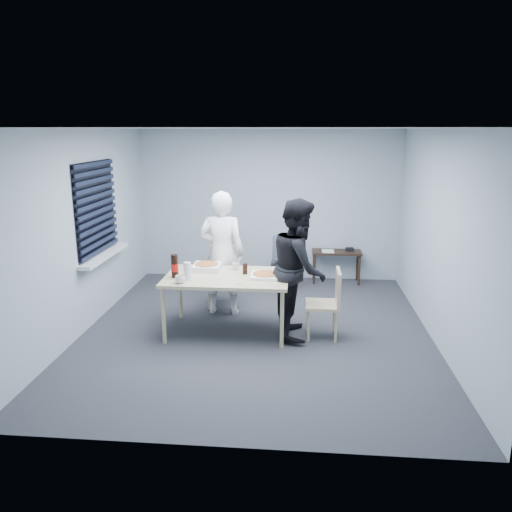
# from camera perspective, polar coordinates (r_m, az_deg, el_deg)

# --- Properties ---
(room) EXTENTS (5.00, 5.00, 5.00)m
(room) POSITION_cam_1_polar(r_m,az_deg,el_deg) (7.16, -17.50, 4.42)
(room) COLOR #292A2E
(room) RESTS_ON ground
(dining_table) EXTENTS (1.57, 1.00, 0.77)m
(dining_table) POSITION_cam_1_polar(r_m,az_deg,el_deg) (6.42, -3.34, -2.77)
(dining_table) COLOR #C9B58F
(dining_table) RESTS_ON ground
(chair_far) EXTENTS (0.42, 0.42, 0.89)m
(chair_far) POSITION_cam_1_polar(r_m,az_deg,el_deg) (7.51, -3.81, -1.77)
(chair_far) COLOR #C9B58F
(chair_far) RESTS_ON ground
(chair_right) EXTENTS (0.42, 0.42, 0.89)m
(chair_right) POSITION_cam_1_polar(r_m,az_deg,el_deg) (6.37, 8.38, -4.88)
(chair_right) COLOR #C9B58F
(chair_right) RESTS_ON ground
(person_white) EXTENTS (0.65, 0.42, 1.77)m
(person_white) POSITION_cam_1_polar(r_m,az_deg,el_deg) (7.06, -3.91, 0.30)
(person_white) COLOR white
(person_white) RESTS_ON ground
(person_black) EXTENTS (0.47, 0.86, 1.77)m
(person_black) POSITION_cam_1_polar(r_m,az_deg,el_deg) (6.31, 4.91, -1.42)
(person_black) COLOR black
(person_black) RESTS_ON ground
(side_table) EXTENTS (0.84, 0.37, 0.56)m
(side_table) POSITION_cam_1_polar(r_m,az_deg,el_deg) (8.68, 9.19, 0.04)
(side_table) COLOR #312016
(side_table) RESTS_ON ground
(stool) EXTENTS (0.35, 0.35, 0.48)m
(stool) POSITION_cam_1_polar(r_m,az_deg,el_deg) (8.19, 2.98, -1.44)
(stool) COLOR black
(stool) RESTS_ON ground
(backpack) EXTENTS (0.31, 0.23, 0.43)m
(backpack) POSITION_cam_1_polar(r_m,az_deg,el_deg) (8.09, 3.00, 0.73)
(backpack) COLOR slate
(backpack) RESTS_ON stool
(pizza_box_a) EXTENTS (0.36, 0.36, 0.09)m
(pizza_box_a) POSITION_cam_1_polar(r_m,az_deg,el_deg) (6.68, -5.65, -1.22)
(pizza_box_a) COLOR white
(pizza_box_a) RESTS_ON dining_table
(pizza_box_b) EXTENTS (0.37, 0.37, 0.05)m
(pizza_box_b) POSITION_cam_1_polar(r_m,az_deg,el_deg) (6.33, 1.08, -2.21)
(pizza_box_b) COLOR white
(pizza_box_b) RESTS_ON dining_table
(mug_a) EXTENTS (0.17, 0.17, 0.10)m
(mug_a) POSITION_cam_1_polar(r_m,az_deg,el_deg) (6.14, -8.66, -2.66)
(mug_a) COLOR silver
(mug_a) RESTS_ON dining_table
(mug_b) EXTENTS (0.10, 0.10, 0.09)m
(mug_b) POSITION_cam_1_polar(r_m,az_deg,el_deg) (6.66, -2.35, -1.17)
(mug_b) COLOR silver
(mug_b) RESTS_ON dining_table
(cola_glass) EXTENTS (0.08, 0.08, 0.14)m
(cola_glass) POSITION_cam_1_polar(r_m,az_deg,el_deg) (6.45, -1.26, -1.47)
(cola_glass) COLOR black
(cola_glass) RESTS_ON dining_table
(soda_bottle) EXTENTS (0.09, 0.09, 0.30)m
(soda_bottle) POSITION_cam_1_polar(r_m,az_deg,el_deg) (6.37, -9.27, -1.18)
(soda_bottle) COLOR black
(soda_bottle) RESTS_ON dining_table
(plastic_cups) EXTENTS (0.12, 0.12, 0.22)m
(plastic_cups) POSITION_cam_1_polar(r_m,az_deg,el_deg) (6.25, -7.84, -1.72)
(plastic_cups) COLOR silver
(plastic_cups) RESTS_ON dining_table
(rubber_band) EXTENTS (0.06, 0.06, 0.00)m
(rubber_band) POSITION_cam_1_polar(r_m,az_deg,el_deg) (6.04, -1.88, -3.24)
(rubber_band) COLOR red
(rubber_band) RESTS_ON dining_table
(papers) EXTENTS (0.27, 0.32, 0.00)m
(papers) POSITION_cam_1_polar(r_m,az_deg,el_deg) (8.63, 8.23, 0.56)
(papers) COLOR white
(papers) RESTS_ON side_table
(black_box) EXTENTS (0.15, 0.12, 0.06)m
(black_box) POSITION_cam_1_polar(r_m,az_deg,el_deg) (8.71, 10.65, 0.76)
(black_box) COLOR black
(black_box) RESTS_ON side_table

